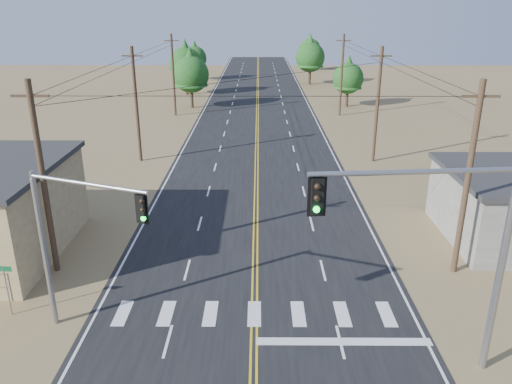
{
  "coord_description": "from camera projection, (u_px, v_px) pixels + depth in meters",
  "views": [
    {
      "loc": [
        0.18,
        -11.29,
        13.13
      ],
      "look_at": [
        0.04,
        14.5,
        3.5
      ],
      "focal_mm": 35.0,
      "sensor_mm": 36.0,
      "label": 1
    }
  ],
  "objects": [
    {
      "name": "tree_left_mid",
      "position": [
        185.0,
        61.0,
        77.12
      ],
      "size": [
        5.12,
        5.12,
        8.53
      ],
      "color": "#3F2D1E",
      "rests_on": "ground"
    },
    {
      "name": "signal_mast_left",
      "position": [
        70.0,
        231.0,
        19.85
      ],
      "size": [
        5.11,
        2.2,
        7.06
      ],
      "rotation": [
        0.0,
        0.0,
        -0.37
      ],
      "color": "gray",
      "rests_on": "ground"
    },
    {
      "name": "tree_left_near",
      "position": [
        191.0,
        71.0,
        66.98
      ],
      "size": [
        4.9,
        4.9,
        8.17
      ],
      "color": "#3F2D1E",
      "rests_on": "ground"
    },
    {
      "name": "street_sign",
      "position": [
        6.0,
        283.0,
        22.05
      ],
      "size": [
        0.73,
        0.09,
        2.47
      ],
      "rotation": [
        0.0,
        0.0,
        -0.08
      ],
      "color": "gray",
      "rests_on": "ground"
    },
    {
      "name": "utility_pole_right_mid",
      "position": [
        377.0,
        104.0,
        43.3
      ],
      "size": [
        1.8,
        0.3,
        10.0
      ],
      "color": "#4C3826",
      "rests_on": "ground"
    },
    {
      "name": "utility_pole_left_mid",
      "position": [
        136.0,
        104.0,
        43.41
      ],
      "size": [
        1.8,
        0.3,
        10.0
      ],
      "color": "#4C3826",
      "rests_on": "ground"
    },
    {
      "name": "utility_pole_right_far",
      "position": [
        342.0,
        75.0,
        62.03
      ],
      "size": [
        1.8,
        0.3,
        10.0
      ],
      "color": "#4C3826",
      "rests_on": "ground"
    },
    {
      "name": "utility_pole_left_far",
      "position": [
        173.0,
        75.0,
        62.14
      ],
      "size": [
        1.8,
        0.3,
        10.0
      ],
      "color": "#4C3826",
      "rests_on": "ground"
    },
    {
      "name": "tree_left_far",
      "position": [
        195.0,
        56.0,
        92.96
      ],
      "size": [
        4.38,
        4.38,
        7.3
      ],
      "color": "#3F2D1E",
      "rests_on": "ground"
    },
    {
      "name": "signal_mast_right",
      "position": [
        449.0,
        238.0,
        17.2
      ],
      "size": [
        7.26,
        1.05,
        8.29
      ],
      "rotation": [
        0.0,
        0.0,
        0.09
      ],
      "color": "gray",
      "rests_on": "ground"
    },
    {
      "name": "road",
      "position": [
        257.0,
        167.0,
        43.27
      ],
      "size": [
        15.0,
        200.0,
        0.02
      ],
      "primitive_type": "cube",
      "color": "black",
      "rests_on": "ground"
    },
    {
      "name": "tree_right_mid",
      "position": [
        310.0,
        54.0,
        87.45
      ],
      "size": [
        5.11,
        5.11,
        8.52
      ],
      "color": "#3F2D1E",
      "rests_on": "ground"
    },
    {
      "name": "tree_right_far",
      "position": [
        310.0,
        47.0,
        107.14
      ],
      "size": [
        4.71,
        4.71,
        7.84
      ],
      "color": "#3F2D1E",
      "rests_on": "ground"
    },
    {
      "name": "utility_pole_left_near",
      "position": [
        43.0,
        179.0,
        24.67
      ],
      "size": [
        1.8,
        0.3,
        10.0
      ],
      "color": "#4C3826",
      "rests_on": "ground"
    },
    {
      "name": "tree_right_near",
      "position": [
        348.0,
        75.0,
        68.1
      ],
      "size": [
        4.2,
        4.2,
        7.0
      ],
      "color": "#3F2D1E",
      "rests_on": "ground"
    },
    {
      "name": "utility_pole_right_near",
      "position": [
        468.0,
        179.0,
        24.56
      ],
      "size": [
        1.8,
        0.3,
        10.0
      ],
      "color": "#4C3826",
      "rests_on": "ground"
    }
  ]
}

